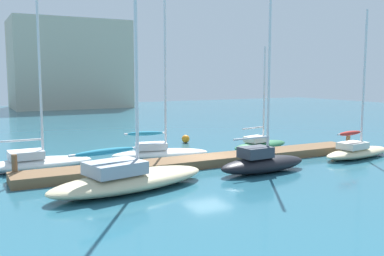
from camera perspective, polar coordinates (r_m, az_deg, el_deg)
ground_plane at (r=26.30m, az=2.04°, el=-4.79°), size 120.00×120.00×0.00m
dock_pier at (r=26.25m, az=2.04°, el=-4.25°), size 22.01×2.07×0.51m
dock_piling_near_end at (r=23.79m, az=-21.96°, el=-4.84°), size 0.28×0.28×1.38m
dock_piling_far_end at (r=32.10m, az=19.53°, el=-1.82°), size 0.28×0.28×1.38m
sailboat_0 at (r=26.34m, az=-19.49°, el=-4.06°), size 6.15×2.18×9.63m
sailboat_1 at (r=20.65m, az=-8.22°, el=-6.35°), size 8.49×4.36×12.08m
sailboat_2 at (r=28.11m, az=-4.24°, el=-2.95°), size 6.44×2.99×9.91m
sailboat_3 at (r=24.44m, az=9.10°, el=-4.32°), size 5.64×2.08×9.57m
sailboat_4 at (r=31.88m, az=8.82°, el=-2.01°), size 5.36×2.68×7.30m
sailboat_5 at (r=30.39m, az=20.60°, el=-2.66°), size 6.24×2.65×9.41m
mooring_buoy_yellow at (r=34.10m, az=7.29°, el=-1.73°), size 0.50×0.50×0.50m
mooring_buoy_orange at (r=34.73m, az=-0.83°, el=-1.42°), size 0.63×0.63×0.63m
harbor_building_distant at (r=75.95m, az=-15.57°, el=7.91°), size 18.21×11.64×14.09m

